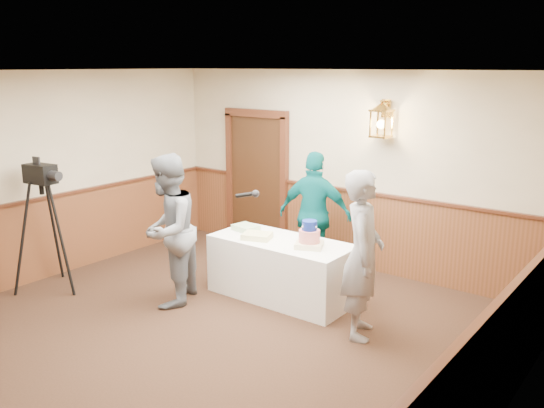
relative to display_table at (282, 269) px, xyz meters
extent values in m
plane|color=#301E12|center=(-0.02, -1.90, -0.38)|extent=(7.00, 7.00, 0.00)
cube|color=#B8AA8A|center=(-0.02, 1.60, 1.02)|extent=(6.00, 0.02, 2.80)
cube|color=#B8AA8A|center=(-3.02, -1.90, 1.02)|extent=(0.02, 7.00, 2.80)
cube|color=#B8AA8A|center=(2.98, -1.90, 1.02)|extent=(0.02, 7.00, 2.80)
cube|color=white|center=(-0.02, -1.90, 2.42)|extent=(6.00, 7.00, 0.02)
cube|color=brown|center=(-0.02, 1.58, 0.18)|extent=(5.98, 0.04, 1.10)
cube|color=brown|center=(-3.00, -1.90, 0.18)|extent=(0.04, 6.98, 1.10)
cube|color=#482113|center=(-0.02, 1.56, 0.75)|extent=(5.98, 0.07, 0.04)
cube|color=#321C0E|center=(-1.62, 1.55, 0.68)|extent=(1.00, 0.06, 2.10)
cube|color=white|center=(0.00, 0.00, 0.00)|extent=(1.80, 0.80, 0.75)
cube|color=beige|center=(0.42, -0.02, 0.41)|extent=(0.42, 0.42, 0.06)
cylinder|color=red|center=(0.42, -0.02, 0.51)|extent=(0.25, 0.25, 0.15)
cylinder|color=navy|center=(0.42, -0.02, 0.64)|extent=(0.18, 0.18, 0.12)
cube|color=#D2C47D|center=(-0.28, -0.14, 0.41)|extent=(0.42, 0.37, 0.07)
cube|color=#A0D395|center=(-0.63, 0.07, 0.41)|extent=(0.35, 0.30, 0.07)
imported|color=slate|center=(-0.99, -0.97, 0.55)|extent=(1.02, 1.11, 1.85)
cylinder|color=black|center=(-0.03, -0.66, 1.06)|extent=(0.23, 0.10, 0.09)
sphere|color=black|center=(0.09, -0.62, 1.09)|extent=(0.08, 0.08, 0.08)
imported|color=gray|center=(1.29, -0.32, 0.54)|extent=(0.68, 0.79, 1.82)
imported|color=#075B5F|center=(-0.10, 0.91, 0.49)|extent=(1.09, 0.66, 1.74)
cube|color=black|center=(-2.57, -1.61, 1.16)|extent=(0.43, 0.27, 0.24)
cylinder|color=black|center=(-2.31, -1.58, 1.16)|extent=(0.18, 0.14, 0.12)
camera|label=1|loc=(4.01, -5.50, 2.49)|focal=38.00mm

